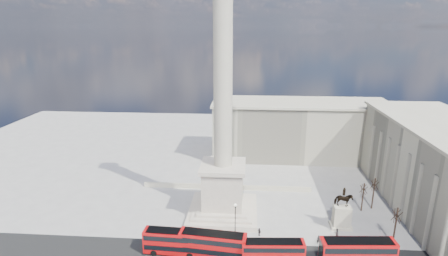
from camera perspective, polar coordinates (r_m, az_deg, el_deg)
ground at (r=70.86m, az=-0.47°, el=-15.62°), size 180.00×180.00×0.00m
nelsons_column at (r=69.63m, az=-0.17°, el=-4.35°), size 14.00×14.00×49.85m
balustrade_wall at (r=84.60m, az=0.40°, el=-9.59°), size 40.00×0.60×1.10m
building_east at (r=85.42m, az=31.99°, el=-5.54°), size 19.00×46.00×18.60m
building_northeast at (r=105.23m, az=12.22°, el=-0.19°), size 51.00×17.00×16.60m
red_bus_a at (r=62.84m, az=-7.84°, el=-17.89°), size 10.91×2.99×4.38m
red_bus_b at (r=61.47m, az=-1.76°, el=-18.49°), size 11.44×3.76×4.55m
red_bus_c at (r=60.81m, az=8.07°, el=-19.36°), size 10.28×3.00×4.11m
red_bus_d at (r=63.22m, az=21.02°, el=-18.48°), size 11.95×3.50×4.78m
victorian_lamp at (r=66.50m, az=1.85°, el=-14.22°), size 0.54×0.54×6.29m
equestrian_statue at (r=72.54m, az=18.69°, el=-13.10°), size 4.02×3.01×8.36m
bare_tree_near at (r=69.26m, az=26.42°, el=-12.50°), size 1.76×1.76×7.71m
bare_tree_mid at (r=78.85m, az=21.87°, el=-9.10°), size 1.75×1.75×6.64m
bare_tree_far at (r=80.46m, az=23.39°, el=-8.34°), size 1.80×1.80×7.33m
pedestrian_walking at (r=67.41m, az=15.18°, el=-17.22°), size 0.71×0.56×1.73m
pedestrian_standing at (r=70.25m, az=17.90°, el=-15.98°), size 1.04×0.94×1.74m
pedestrian_crossing at (r=67.77m, az=5.78°, el=-16.54°), size 0.91×0.96×1.60m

